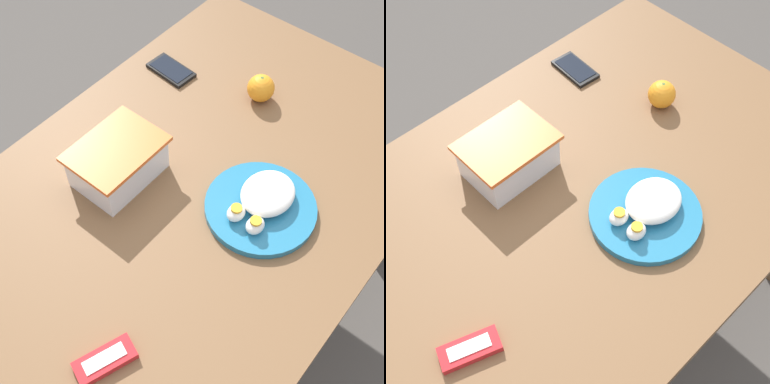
# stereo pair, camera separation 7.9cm
# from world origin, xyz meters

# --- Properties ---
(ground_plane) EXTENTS (10.00, 10.00, 0.00)m
(ground_plane) POSITION_xyz_m (0.00, 0.00, 0.00)
(ground_plane) COLOR #4C4742
(table) EXTENTS (1.30, 0.84, 0.71)m
(table) POSITION_xyz_m (0.00, 0.00, 0.63)
(table) COLOR brown
(table) RESTS_ON ground_plane
(food_container) EXTENTS (0.20, 0.15, 0.10)m
(food_container) POSITION_xyz_m (-0.07, 0.15, 0.75)
(food_container) COLOR white
(food_container) RESTS_ON table
(orange_fruit) EXTENTS (0.07, 0.07, 0.07)m
(orange_fruit) POSITION_xyz_m (0.34, 0.05, 0.75)
(orange_fruit) COLOR orange
(orange_fruit) RESTS_ON table
(rice_plate) EXTENTS (0.25, 0.25, 0.06)m
(rice_plate) POSITION_xyz_m (0.06, -0.15, 0.73)
(rice_plate) COLOR teal
(rice_plate) RESTS_ON table
(candy_bar) EXTENTS (0.12, 0.08, 0.02)m
(candy_bar) POSITION_xyz_m (-0.40, -0.13, 0.72)
(candy_bar) COLOR red
(candy_bar) RESTS_ON table
(cell_phone) EXTENTS (0.08, 0.13, 0.01)m
(cell_phone) POSITION_xyz_m (0.27, 0.29, 0.72)
(cell_phone) COLOR black
(cell_phone) RESTS_ON table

